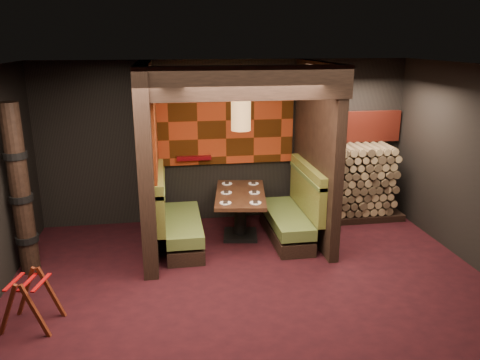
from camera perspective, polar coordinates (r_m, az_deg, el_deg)
name	(u,v)px	position (r m, az deg, el deg)	size (l,w,h in m)	color
floor	(256,293)	(6.28, 1.94, -13.64)	(6.50, 5.50, 0.02)	black
ceiling	(258,68)	(5.43, 2.24, 13.50)	(6.50, 5.50, 0.02)	black
wall_back	(227,142)	(8.33, -1.60, 4.68)	(6.50, 0.02, 2.85)	black
wall_front	(338,315)	(3.27, 11.83, -15.85)	(6.50, 0.02, 2.85)	black
partition_left	(148,160)	(7.18, -11.16, 2.40)	(0.20, 2.20, 2.85)	black
partition_right	(316,153)	(7.60, 9.25, 3.29)	(0.15, 2.10, 2.85)	black
header_beam	(245,83)	(6.13, 0.67, 11.73)	(2.85, 0.18, 0.44)	black
tapa_back_panel	(226,120)	(8.20, -1.75, 7.30)	(2.40, 0.06, 1.55)	#9C3113
tapa_side_panel	(155,130)	(7.26, -10.36, 6.04)	(0.04, 1.85, 1.45)	#9C3113
lacquer_shelf	(194,158)	(8.22, -5.64, 2.69)	(0.60, 0.12, 0.07)	#5A060B
booth_bench_left	(177,222)	(7.49, -7.74, -5.07)	(0.68, 1.60, 1.14)	black
booth_bench_right	(292,215)	(7.75, 6.42, -4.26)	(0.68, 1.60, 1.14)	black
dining_table	(240,207)	(7.69, 0.05, -3.26)	(1.01, 1.56, 0.77)	black
place_settings	(240,192)	(7.61, 0.05, -1.51)	(0.79, 1.24, 0.03)	white
pendant_lamp	(241,116)	(7.27, 0.11, 7.83)	(0.31, 0.31, 1.04)	#9F7240
luggage_rack	(30,299)	(5.98, -24.22, -13.09)	(0.70, 0.56, 0.68)	#4D1B0C
totem_column	(20,192)	(7.00, -25.20, -1.33)	(0.31, 0.31, 2.40)	black
firewood_stack	(355,182)	(8.72, 13.86, -0.30)	(1.73, 0.70, 1.36)	black
mosaic_header	(352,127)	(8.80, 13.47, 6.32)	(1.83, 0.10, 0.56)	maroon
bay_front_post	(316,149)	(7.87, 9.29, 3.75)	(0.08, 0.08, 2.85)	black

